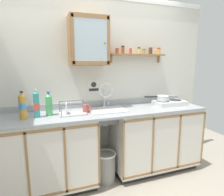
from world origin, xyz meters
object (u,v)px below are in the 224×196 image
(saucepan, at_px, (162,98))
(mug, at_px, (86,109))
(trash_bin, at_px, (106,166))
(hot_plate_stove, at_px, (170,103))
(wall_cabinet, at_px, (88,41))
(bottle_soda_green_0, at_px, (49,105))
(dish_rack, at_px, (72,112))
(warning_sign, at_px, (94,86))
(bottle_opaque_white_3, at_px, (24,108))
(sink, at_px, (107,111))
(bottle_juice_amber_2, at_px, (23,106))
(bottle_detergent_teal_1, at_px, (36,105))

(saucepan, bearing_deg, mug, -178.84)
(saucepan, distance_m, trash_bin, 1.24)
(hot_plate_stove, height_order, wall_cabinet, wall_cabinet)
(bottle_soda_green_0, bearing_deg, mug, -2.54)
(saucepan, xyz_separation_m, dish_rack, (-1.31, -0.03, -0.09))
(dish_rack, relative_size, warning_sign, 1.60)
(bottle_opaque_white_3, relative_size, mug, 2.05)
(sink, height_order, bottle_soda_green_0, sink)
(hot_plate_stove, height_order, bottle_juice_amber_2, bottle_juice_amber_2)
(trash_bin, bearing_deg, bottle_opaque_white_3, 168.96)
(bottle_soda_green_0, bearing_deg, dish_rack, -6.34)
(mug, bearing_deg, bottle_soda_green_0, 177.46)
(saucepan, xyz_separation_m, mug, (-1.13, -0.02, -0.06))
(mug, bearing_deg, trash_bin, -21.71)
(bottle_opaque_white_3, bearing_deg, hot_plate_stove, -2.67)
(bottle_opaque_white_3, distance_m, dish_rack, 0.55)
(bottle_soda_green_0, bearing_deg, sink, 1.07)
(hot_plate_stove, height_order, warning_sign, warning_sign)
(sink, distance_m, dish_rack, 0.47)
(sink, bearing_deg, warning_sign, 114.24)
(wall_cabinet, height_order, warning_sign, wall_cabinet)
(bottle_juice_amber_2, distance_m, wall_cabinet, 1.10)
(wall_cabinet, bearing_deg, bottle_opaque_white_3, -176.11)
(bottle_detergent_teal_1, xyz_separation_m, warning_sign, (0.75, 0.31, 0.14))
(mug, bearing_deg, saucepan, 1.16)
(dish_rack, bearing_deg, trash_bin, -11.34)
(bottle_detergent_teal_1, height_order, wall_cabinet, wall_cabinet)
(hot_plate_stove, relative_size, mug, 4.31)
(saucepan, distance_m, bottle_opaque_white_3, 1.84)
(bottle_juice_amber_2, xyz_separation_m, bottle_opaque_white_3, (0.00, 0.14, -0.05))
(dish_rack, xyz_separation_m, mug, (0.18, 0.01, 0.03))
(dish_rack, bearing_deg, bottle_opaque_white_3, 169.18)
(hot_plate_stove, distance_m, mug, 1.25)
(bottle_detergent_teal_1, relative_size, wall_cabinet, 0.54)
(bottle_opaque_white_3, relative_size, dish_rack, 0.67)
(bottle_soda_green_0, bearing_deg, bottle_opaque_white_3, 165.02)
(mug, relative_size, warning_sign, 0.52)
(sink, relative_size, saucepan, 1.42)
(bottle_soda_green_0, height_order, trash_bin, bottle_soda_green_0)
(sink, height_order, trash_bin, sink)
(dish_rack, bearing_deg, wall_cabinet, 31.28)
(mug, bearing_deg, warning_sign, 58.37)
(bottle_detergent_teal_1, xyz_separation_m, wall_cabinet, (0.66, 0.17, 0.73))
(hot_plate_stove, distance_m, saucepan, 0.14)
(saucepan, bearing_deg, warning_sign, 164.66)
(warning_sign, xyz_separation_m, trash_bin, (0.05, -0.38, -1.02))
(bottle_juice_amber_2, bearing_deg, trash_bin, -2.39)
(sink, height_order, bottle_juice_amber_2, sink)
(hot_plate_stove, xyz_separation_m, warning_sign, (-1.07, 0.28, 0.25))
(saucepan, bearing_deg, bottle_opaque_white_3, 177.82)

